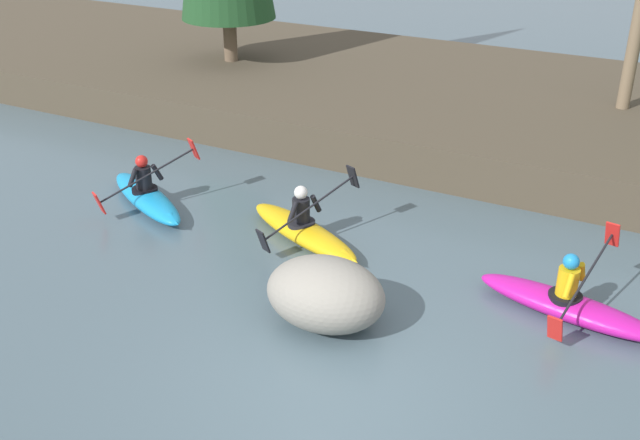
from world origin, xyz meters
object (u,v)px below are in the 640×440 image
kayaker_trailing (147,196)px  boulder_midstream (325,294)px  kayaker_middle (304,229)px  kayaker_lead (569,304)px

kayaker_trailing → boulder_midstream: (4.73, -1.86, 0.27)m
kayaker_trailing → kayaker_middle: bearing=30.8°
kayaker_middle → boulder_midstream: (1.46, -2.02, 0.27)m
kayaker_middle → kayaker_trailing: same height
kayaker_middle → kayaker_trailing: bearing=-153.7°
kayaker_middle → boulder_midstream: bearing=-30.7°
kayaker_lead → boulder_midstream: bearing=-139.3°
kayaker_trailing → boulder_midstream: kayaker_trailing is taller
boulder_midstream → kayaker_middle: bearing=125.9°
boulder_midstream → kayaker_lead: bearing=30.3°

